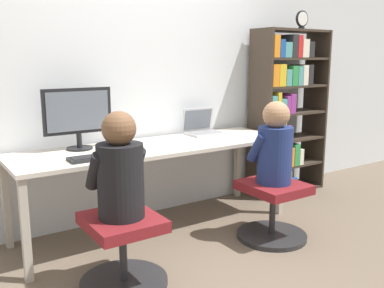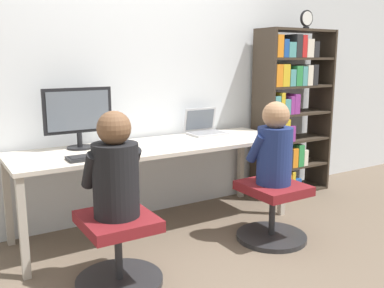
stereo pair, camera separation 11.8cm
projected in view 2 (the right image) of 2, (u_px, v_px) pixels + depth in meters
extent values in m
plane|color=brown|center=(178.00, 243.00, 3.28)|extent=(14.00, 14.00, 0.00)
cube|color=silver|center=(134.00, 69.00, 3.64)|extent=(10.00, 0.05, 2.60)
cube|color=beige|center=(157.00, 147.00, 3.43)|extent=(2.27, 0.68, 0.03)
cube|color=#ADA497|center=(23.00, 229.00, 2.68)|extent=(0.05, 0.05, 0.68)
cube|color=#ADA497|center=(282.00, 178.00, 3.81)|extent=(0.05, 0.05, 0.68)
cube|color=#ADA497|center=(8.00, 202.00, 3.18)|extent=(0.05, 0.05, 0.68)
cube|color=#ADA497|center=(241.00, 164.00, 4.31)|extent=(0.05, 0.05, 0.68)
cylinder|color=black|center=(80.00, 147.00, 3.28)|extent=(0.20, 0.20, 0.01)
cylinder|color=black|center=(80.00, 140.00, 3.27)|extent=(0.04, 0.04, 0.11)
cube|color=black|center=(78.00, 110.00, 3.23)|extent=(0.52, 0.02, 0.34)
cube|color=slate|center=(79.00, 111.00, 3.22)|extent=(0.47, 0.01, 0.29)
cube|color=#B7B7BC|center=(207.00, 134.00, 3.87)|extent=(0.33, 0.22, 0.02)
cube|color=gray|center=(207.00, 132.00, 3.87)|extent=(0.29, 0.17, 0.00)
cube|color=#B7B7BC|center=(200.00, 119.00, 3.95)|extent=(0.33, 0.05, 0.21)
cube|color=slate|center=(200.00, 119.00, 3.95)|extent=(0.29, 0.04, 0.18)
cube|color=#232326|center=(96.00, 157.00, 2.96)|extent=(0.39, 0.15, 0.02)
cube|color=black|center=(95.00, 155.00, 2.96)|extent=(0.36, 0.12, 0.00)
ellipsoid|color=#99999E|center=(131.00, 151.00, 3.10)|extent=(0.06, 0.09, 0.04)
cylinder|color=#262628|center=(120.00, 281.00, 2.68)|extent=(0.55, 0.55, 0.04)
cylinder|color=#262628|center=(119.00, 253.00, 2.64)|extent=(0.05, 0.05, 0.34)
cube|color=maroon|center=(117.00, 221.00, 2.60)|extent=(0.42, 0.47, 0.07)
cylinder|color=#262628|center=(271.00, 236.00, 3.35)|extent=(0.55, 0.55, 0.04)
cylinder|color=#262628|center=(272.00, 214.00, 3.31)|extent=(0.05, 0.05, 0.34)
cube|color=maroon|center=(273.00, 188.00, 3.27)|extent=(0.42, 0.47, 0.07)
cylinder|color=black|center=(116.00, 180.00, 2.55)|extent=(0.28, 0.28, 0.45)
sphere|color=brown|center=(114.00, 128.00, 2.49)|extent=(0.20, 0.20, 0.20)
cylinder|color=black|center=(90.00, 170.00, 2.53)|extent=(0.08, 0.20, 0.25)
cylinder|color=black|center=(132.00, 165.00, 2.66)|extent=(0.08, 0.20, 0.25)
cylinder|color=navy|center=(274.00, 156.00, 3.22)|extent=(0.26, 0.26, 0.44)
sphere|color=#A87A56|center=(276.00, 115.00, 3.16)|extent=(0.20, 0.20, 0.20)
cylinder|color=navy|center=(256.00, 148.00, 3.19)|extent=(0.07, 0.19, 0.24)
cylinder|color=navy|center=(281.00, 144.00, 3.32)|extent=(0.07, 0.19, 0.24)
cube|color=#382D23|center=(263.00, 116.00, 4.18)|extent=(0.02, 0.32, 1.67)
cube|color=#382D23|center=(320.00, 111.00, 4.60)|extent=(0.02, 0.32, 1.67)
cube|color=#382D23|center=(289.00, 190.00, 4.55)|extent=(0.79, 0.31, 0.02)
cube|color=#382D23|center=(290.00, 165.00, 4.50)|extent=(0.79, 0.31, 0.02)
cube|color=#382D23|center=(292.00, 139.00, 4.44)|extent=(0.79, 0.31, 0.02)
cube|color=#382D23|center=(293.00, 113.00, 4.39)|extent=(0.79, 0.31, 0.02)
cube|color=#382D23|center=(294.00, 86.00, 4.33)|extent=(0.79, 0.31, 0.02)
cube|color=#382D23|center=(295.00, 59.00, 4.28)|extent=(0.79, 0.31, 0.02)
cube|color=#382D23|center=(297.00, 30.00, 4.23)|extent=(0.79, 0.31, 0.02)
cube|color=#8C338C|center=(265.00, 184.00, 4.33)|extent=(0.05, 0.27, 0.22)
cube|color=#2D8C47|center=(272.00, 188.00, 4.33)|extent=(0.07, 0.19, 0.15)
cube|color=#262628|center=(277.00, 186.00, 4.38)|extent=(0.07, 0.22, 0.16)
cube|color=orange|center=(281.00, 183.00, 4.42)|extent=(0.06, 0.25, 0.20)
cube|color=gold|center=(286.00, 181.00, 4.45)|extent=(0.04, 0.23, 0.23)
cube|color=#1E4C9E|center=(291.00, 184.00, 4.48)|extent=(0.08, 0.21, 0.15)
cube|color=#1E4C9E|center=(268.00, 159.00, 4.26)|extent=(0.07, 0.22, 0.20)
cube|color=silver|center=(275.00, 158.00, 4.27)|extent=(0.05, 0.18, 0.22)
cube|color=silver|center=(277.00, 160.00, 4.34)|extent=(0.07, 0.25, 0.15)
cube|color=#262628|center=(284.00, 158.00, 4.36)|extent=(0.05, 0.21, 0.18)
cube|color=orange|center=(288.00, 156.00, 4.40)|extent=(0.07, 0.23, 0.20)
cube|color=#2D8C47|center=(293.00, 154.00, 4.44)|extent=(0.07, 0.25, 0.22)
cube|color=silver|center=(299.00, 156.00, 4.47)|extent=(0.05, 0.22, 0.17)
cube|color=orange|center=(270.00, 135.00, 4.20)|extent=(0.06, 0.20, 0.14)
cube|color=silver|center=(274.00, 134.00, 4.25)|extent=(0.06, 0.24, 0.15)
cube|color=gold|center=(281.00, 130.00, 4.26)|extent=(0.07, 0.20, 0.23)
cube|color=#8C338C|center=(285.00, 132.00, 4.33)|extent=(0.07, 0.24, 0.16)
cube|color=teal|center=(270.00, 105.00, 4.16)|extent=(0.07, 0.24, 0.19)
cube|color=gold|center=(274.00, 103.00, 4.20)|extent=(0.05, 0.26, 0.22)
cube|color=teal|center=(279.00, 106.00, 4.23)|extent=(0.07, 0.25, 0.15)
cube|color=#8C338C|center=(285.00, 105.00, 4.26)|extent=(0.05, 0.23, 0.18)
cube|color=#8C338C|center=(290.00, 103.00, 4.28)|extent=(0.07, 0.23, 0.19)
cube|color=orange|center=(273.00, 75.00, 4.08)|extent=(0.08, 0.18, 0.21)
cube|color=gold|center=(280.00, 75.00, 4.13)|extent=(0.09, 0.18, 0.21)
cube|color=teal|center=(286.00, 78.00, 4.18)|extent=(0.07, 0.20, 0.16)
cube|color=#2D8C47|center=(293.00, 76.00, 4.22)|extent=(0.08, 0.20, 0.19)
cube|color=teal|center=(297.00, 76.00, 4.27)|extent=(0.06, 0.23, 0.19)
cube|color=silver|center=(301.00, 75.00, 4.33)|extent=(0.07, 0.27, 0.20)
cube|color=#262628|center=(306.00, 75.00, 4.36)|extent=(0.06, 0.26, 0.20)
cube|color=orange|center=(273.00, 46.00, 4.04)|extent=(0.07, 0.23, 0.21)
cube|color=#1E4C9E|center=(279.00, 48.00, 4.08)|extent=(0.06, 0.21, 0.17)
cube|color=teal|center=(284.00, 50.00, 4.14)|extent=(0.09, 0.25, 0.14)
cube|color=#262628|center=(293.00, 46.00, 4.16)|extent=(0.07, 0.20, 0.22)
cube|color=red|center=(298.00, 46.00, 4.19)|extent=(0.06, 0.20, 0.21)
cube|color=silver|center=(303.00, 48.00, 4.25)|extent=(0.09, 0.23, 0.18)
cube|color=#262628|center=(310.00, 50.00, 4.28)|extent=(0.07, 0.18, 0.15)
cube|color=black|center=(306.00, 28.00, 4.15)|extent=(0.05, 0.03, 0.02)
cylinder|color=black|center=(307.00, 18.00, 4.13)|extent=(0.15, 0.02, 0.15)
cylinder|color=white|center=(307.00, 18.00, 4.12)|extent=(0.13, 0.00, 0.13)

